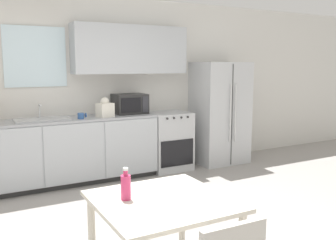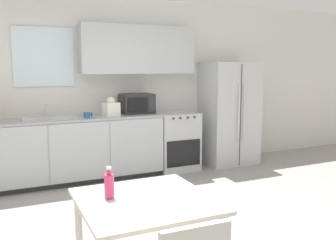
{
  "view_description": "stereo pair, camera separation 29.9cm",
  "coord_description": "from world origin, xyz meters",
  "px_view_note": "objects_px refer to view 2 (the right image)",
  "views": [
    {
      "loc": [
        -1.53,
        -3.14,
        1.68
      ],
      "look_at": [
        0.51,
        0.59,
        1.05
      ],
      "focal_mm": 40.0,
      "sensor_mm": 36.0,
      "label": 1
    },
    {
      "loc": [
        -1.26,
        -3.27,
        1.68
      ],
      "look_at": [
        0.51,
        0.59,
        1.05
      ],
      "focal_mm": 40.0,
      "sensor_mm": 36.0,
      "label": 2
    }
  ],
  "objects_px": {
    "microwave": "(137,103)",
    "dining_table": "(145,214)",
    "coffee_mug": "(87,115)",
    "drink_bottle": "(109,185)",
    "oven_range": "(175,141)",
    "refrigerator": "(229,113)"
  },
  "relations": [
    {
      "from": "microwave",
      "to": "drink_bottle",
      "type": "xyz_separation_m",
      "value": [
        -1.26,
        -2.92,
        -0.26
      ]
    },
    {
      "from": "oven_range",
      "to": "drink_bottle",
      "type": "relative_size",
      "value": 4.03
    },
    {
      "from": "oven_range",
      "to": "microwave",
      "type": "distance_m",
      "value": 0.89
    },
    {
      "from": "coffee_mug",
      "to": "drink_bottle",
      "type": "bearing_deg",
      "value": -99.46
    },
    {
      "from": "microwave",
      "to": "dining_table",
      "type": "relative_size",
      "value": 0.53
    },
    {
      "from": "refrigerator",
      "to": "microwave",
      "type": "xyz_separation_m",
      "value": [
        -1.62,
        0.11,
        0.23
      ]
    },
    {
      "from": "coffee_mug",
      "to": "oven_range",
      "type": "bearing_deg",
      "value": 4.98
    },
    {
      "from": "oven_range",
      "to": "microwave",
      "type": "height_order",
      "value": "microwave"
    },
    {
      "from": "refrigerator",
      "to": "dining_table",
      "type": "xyz_separation_m",
      "value": [
        -2.65,
        -2.92,
        -0.24
      ]
    },
    {
      "from": "oven_range",
      "to": "coffee_mug",
      "type": "bearing_deg",
      "value": -175.02
    },
    {
      "from": "coffee_mug",
      "to": "dining_table",
      "type": "height_order",
      "value": "coffee_mug"
    },
    {
      "from": "oven_range",
      "to": "microwave",
      "type": "xyz_separation_m",
      "value": [
        -0.62,
        0.08,
        0.63
      ]
    },
    {
      "from": "refrigerator",
      "to": "oven_range",
      "type": "bearing_deg",
      "value": 178.07
    },
    {
      "from": "microwave",
      "to": "dining_table",
      "type": "xyz_separation_m",
      "value": [
        -1.04,
        -3.04,
        -0.46
      ]
    },
    {
      "from": "microwave",
      "to": "dining_table",
      "type": "distance_m",
      "value": 3.24
    },
    {
      "from": "dining_table",
      "to": "coffee_mug",
      "type": "bearing_deg",
      "value": 85.45
    },
    {
      "from": "microwave",
      "to": "drink_bottle",
      "type": "relative_size",
      "value": 2.1
    },
    {
      "from": "oven_range",
      "to": "coffee_mug",
      "type": "height_order",
      "value": "coffee_mug"
    },
    {
      "from": "dining_table",
      "to": "drink_bottle",
      "type": "distance_m",
      "value": 0.33
    },
    {
      "from": "oven_range",
      "to": "microwave",
      "type": "bearing_deg",
      "value": 172.76
    },
    {
      "from": "oven_range",
      "to": "refrigerator",
      "type": "height_order",
      "value": "refrigerator"
    },
    {
      "from": "microwave",
      "to": "drink_bottle",
      "type": "bearing_deg",
      "value": -113.42
    }
  ]
}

